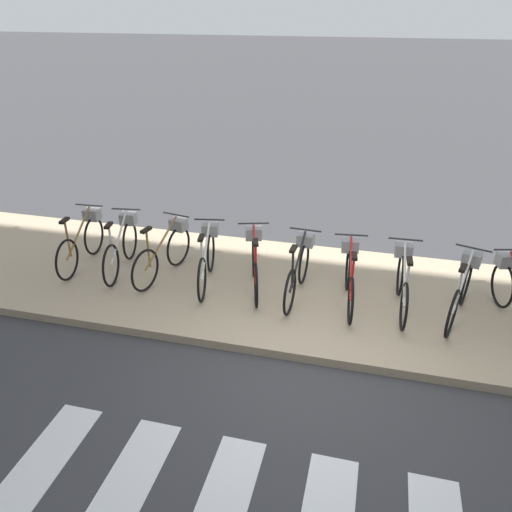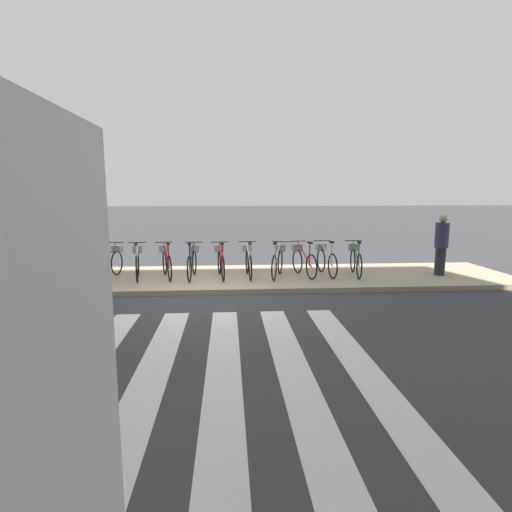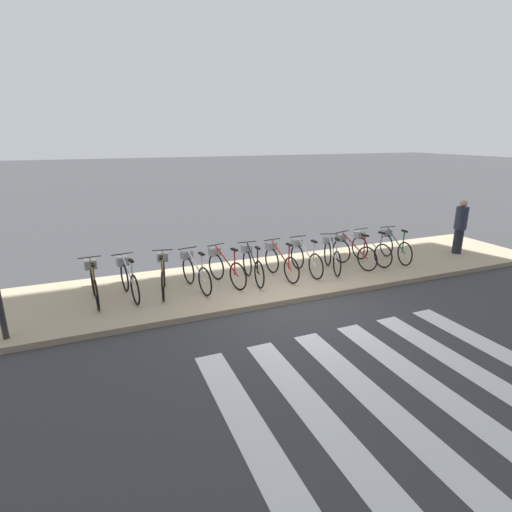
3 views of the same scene
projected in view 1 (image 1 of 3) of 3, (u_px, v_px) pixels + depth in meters
ground_plane at (309, 364)px, 6.03m from camera, size 120.00×120.00×0.00m
sidewalk at (325, 296)px, 7.30m from camera, size 15.85×3.02×0.12m
parked_bicycle_0 at (83, 239)px, 7.92m from camera, size 0.46×1.51×0.93m
parked_bicycle_1 at (122, 244)px, 7.76m from camera, size 0.46×1.50×0.93m
parked_bicycle_2 at (166, 249)px, 7.58m from camera, size 0.48×1.49×0.93m
parked_bicycle_3 at (207, 256)px, 7.39m from camera, size 0.46×1.49×0.93m
parked_bicycle_4 at (255, 261)px, 7.26m from camera, size 0.58×1.46×0.93m
parked_bicycle_5 at (299, 268)px, 7.07m from camera, size 0.46×1.51×0.93m
parked_bicycle_6 at (350, 274)px, 6.90m from camera, size 0.46×1.51×0.93m
parked_bicycle_7 at (403, 279)px, 6.77m from camera, size 0.46×1.51×0.93m
parked_bicycle_8 at (462, 288)px, 6.57m from camera, size 0.59×1.45×0.93m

